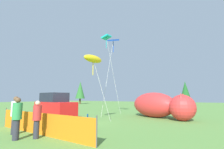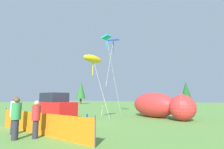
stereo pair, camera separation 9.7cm
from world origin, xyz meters
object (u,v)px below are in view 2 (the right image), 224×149
(spectator_in_white_shirt, at_px, (16,116))
(kite_blue_box, at_px, (113,42))
(kite_yellow_hero, at_px, (93,59))
(spectator_in_green_shirt, at_px, (15,113))
(spectator_in_yellow_shirt, at_px, (36,118))
(inflatable_cat, at_px, (159,106))
(parked_car, at_px, (55,107))
(folding_chair, at_px, (84,121))
(kite_teal_diamond, at_px, (107,39))

(spectator_in_white_shirt, relative_size, kite_blue_box, 0.23)
(spectator_in_white_shirt, distance_m, kite_yellow_hero, 7.43)
(spectator_in_green_shirt, bearing_deg, spectator_in_yellow_shirt, 0.74)
(inflatable_cat, bearing_deg, kite_blue_box, -146.31)
(inflatable_cat, height_order, spectator_in_white_shirt, inflatable_cat)
(parked_car, height_order, spectator_in_yellow_shirt, parked_car)
(inflatable_cat, distance_m, spectator_in_green_shirt, 11.64)
(kite_blue_box, bearing_deg, parked_car, -112.40)
(folding_chair, bearing_deg, inflatable_cat, -136.99)
(inflatable_cat, xyz_separation_m, kite_blue_box, (-4.54, -0.59, 6.69))
(kite_yellow_hero, bearing_deg, spectator_in_white_shirt, -84.11)
(inflatable_cat, bearing_deg, parked_car, -111.93)
(spectator_in_yellow_shirt, xyz_separation_m, kite_yellow_hero, (-1.17, 5.67, 3.95))
(kite_yellow_hero, height_order, kite_blue_box, kite_blue_box)
(inflatable_cat, bearing_deg, spectator_in_white_shirt, -78.59)
(folding_chair, relative_size, inflatable_cat, 0.13)
(spectator_in_green_shirt, bearing_deg, kite_teal_diamond, 97.67)
(inflatable_cat, relative_size, kite_teal_diamond, 0.74)
(folding_chair, height_order, kite_teal_diamond, kite_teal_diamond)
(spectator_in_yellow_shirt, distance_m, kite_blue_box, 12.45)
(spectator_in_green_shirt, height_order, kite_teal_diamond, kite_teal_diamond)
(parked_car, bearing_deg, kite_teal_diamond, 90.42)
(inflatable_cat, height_order, spectator_in_green_shirt, inflatable_cat)
(spectator_in_white_shirt, bearing_deg, inflatable_cat, 75.19)
(spectator_in_white_shirt, bearing_deg, parked_car, 125.20)
(kite_teal_diamond, bearing_deg, inflatable_cat, 0.86)
(kite_teal_diamond, distance_m, kite_blue_box, 1.44)
(spectator_in_yellow_shirt, bearing_deg, spectator_in_green_shirt, -179.26)
(kite_yellow_hero, relative_size, kite_blue_box, 0.64)
(parked_car, xyz_separation_m, kite_yellow_hero, (3.13, 0.95, 3.81))
(kite_yellow_hero, distance_m, kite_teal_diamond, 6.50)
(kite_yellow_hero, height_order, kite_teal_diamond, kite_teal_diamond)
(parked_car, relative_size, kite_teal_diamond, 0.48)
(spectator_in_white_shirt, height_order, kite_teal_diamond, kite_teal_diamond)
(spectator_in_green_shirt, bearing_deg, spectator_in_white_shirt, -26.81)
(inflatable_cat, height_order, kite_yellow_hero, kite_yellow_hero)
(spectator_in_green_shirt, bearing_deg, parked_car, 118.34)
(folding_chair, distance_m, kite_teal_diamond, 11.79)
(spectator_in_yellow_shirt, bearing_deg, spectator_in_white_shirt, -129.07)
(spectator_in_green_shirt, relative_size, kite_blue_box, 0.23)
(folding_chair, bearing_deg, spectator_in_green_shirt, 18.97)
(kite_yellow_hero, distance_m, kite_blue_box, 5.44)
(inflatable_cat, xyz_separation_m, spectator_in_yellow_shirt, (-2.51, -10.81, -0.13))
(spectator_in_yellow_shirt, bearing_deg, kite_teal_diamond, 106.56)
(spectator_in_yellow_shirt, height_order, kite_yellow_hero, kite_yellow_hero)
(folding_chair, distance_m, kite_blue_box, 10.66)
(inflatable_cat, height_order, kite_blue_box, kite_blue_box)
(spectator_in_green_shirt, distance_m, kite_teal_diamond, 13.12)
(folding_chair, height_order, spectator_in_white_shirt, spectator_in_white_shirt)
(parked_car, height_order, folding_chair, parked_car)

